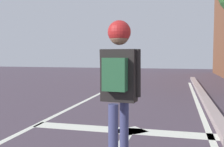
{
  "coord_description": "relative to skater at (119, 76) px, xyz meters",
  "views": [
    {
      "loc": [
        2.57,
        1.84,
        1.44
      ],
      "look_at": [
        1.26,
        7.07,
        1.06
      ],
      "focal_mm": 42.51,
      "sensor_mm": 36.0,
      "label": 1
    }
  ],
  "objects": [
    {
      "name": "lane_line_center",
      "position": [
        -2.16,
        1.25,
        -1.2
      ],
      "size": [
        0.12,
        20.0,
        0.01
      ],
      "primitive_type": "cube",
      "color": "silver",
      "rests_on": "ground"
    },
    {
      "name": "stop_bar",
      "position": [
        -0.39,
        1.96,
        -1.2
      ],
      "size": [
        3.54,
        0.4,
        0.01
      ],
      "primitive_type": "cube",
      "color": "silver",
      "rests_on": "ground"
    },
    {
      "name": "lane_arrow_stem",
      "position": [
        -0.22,
        1.1,
        -1.2
      ],
      "size": [
        0.16,
        1.4,
        0.01
      ],
      "primitive_type": "cube",
      "color": "silver",
      "rests_on": "ground"
    },
    {
      "name": "lane_arrow_head",
      "position": [
        -0.22,
        1.95,
        -1.2
      ],
      "size": [
        0.71,
        0.71,
        0.01
      ],
      "primitive_type": "cube",
      "rotation": [
        0.0,
        0.0,
        0.79
      ],
      "color": "silver",
      "rests_on": "ground"
    },
    {
      "name": "skater",
      "position": [
        0.0,
        0.0,
        0.0
      ],
      "size": [
        0.48,
        0.64,
        1.76
      ],
      "color": "#3C406B",
      "rests_on": "skateboard"
    }
  ]
}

